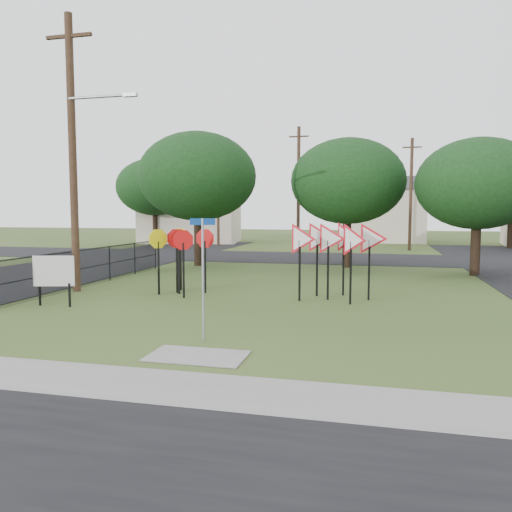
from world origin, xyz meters
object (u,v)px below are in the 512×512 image
at_px(yield_sign_cluster, 335,242).
at_px(info_board, 54,273).
at_px(street_name_sign, 203,271).
at_px(stop_sign_cluster, 180,245).

distance_m(yield_sign_cluster, info_board, 9.09).
bearing_deg(street_name_sign, info_board, 154.27).
xyz_separation_m(street_name_sign, info_board, (-5.94, 2.86, -0.57)).
relative_size(street_name_sign, yield_sign_cluster, 0.84).
height_order(street_name_sign, info_board, street_name_sign).
distance_m(street_name_sign, stop_sign_cluster, 6.77).
xyz_separation_m(stop_sign_cluster, yield_sign_cluster, (5.48, 0.12, 0.18)).
relative_size(stop_sign_cluster, yield_sign_cluster, 0.70).
distance_m(street_name_sign, info_board, 6.62).
height_order(street_name_sign, stop_sign_cluster, street_name_sign).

